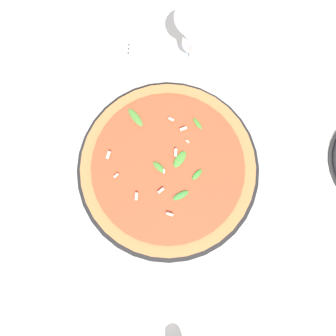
# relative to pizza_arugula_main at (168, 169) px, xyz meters

# --- Properties ---
(ground_plane) EXTENTS (6.00, 6.00, 0.00)m
(ground_plane) POSITION_rel_pizza_arugula_main_xyz_m (0.02, 0.01, -0.02)
(ground_plane) COLOR silver
(pizza_arugula_main) EXTENTS (0.35, 0.35, 0.05)m
(pizza_arugula_main) POSITION_rel_pizza_arugula_main_xyz_m (0.00, 0.00, 0.00)
(pizza_arugula_main) COLOR black
(pizza_arugula_main) RESTS_ON ground_plane
(wine_glass) EXTENTS (0.07, 0.07, 0.16)m
(wine_glass) POSITION_rel_pizza_arugula_main_xyz_m (0.09, 0.22, 0.09)
(wine_glass) COLOR white
(wine_glass) RESTS_ON ground_plane
(napkin) EXTENTS (0.15, 0.12, 0.01)m
(napkin) POSITION_rel_pizza_arugula_main_xyz_m (-0.10, 0.28, -0.01)
(napkin) COLOR silver
(napkin) RESTS_ON ground_plane
(fork) EXTENTS (0.20, 0.07, 0.00)m
(fork) POSITION_rel_pizza_arugula_main_xyz_m (-0.09, 0.28, -0.01)
(fork) COLOR silver
(fork) RESTS_ON ground_plane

